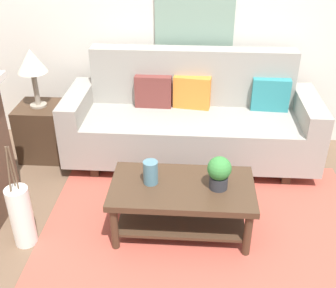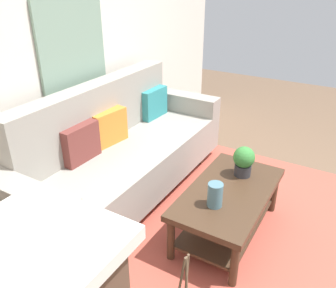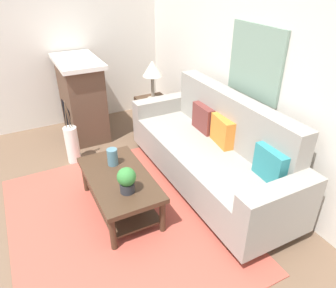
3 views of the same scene
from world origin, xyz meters
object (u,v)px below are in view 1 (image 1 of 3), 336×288
object	(u,v)px
couch	(191,121)
floor_vase	(22,216)
throw_pillow_maroon	(153,91)
throw_pillow_teal	(270,94)
table_lamp	(32,63)
coffee_table	(182,198)
tabletop_vase	(151,172)
throw_pillow_orange	(192,92)
side_table	(43,131)
framed_painting	(195,8)
potted_plant_tabletop	(219,172)

from	to	relation	value
couch	floor_vase	size ratio (longest dim) A/B	4.81
throw_pillow_maroon	throw_pillow_teal	size ratio (longest dim) A/B	1.00
throw_pillow_teal	table_lamp	world-z (taller)	table_lamp
coffee_table	tabletop_vase	distance (m)	0.32
throw_pillow_maroon	throw_pillow_orange	bearing A→B (deg)	0.00
side_table	floor_vase	world-z (taller)	side_table
tabletop_vase	framed_painting	bearing A→B (deg)	79.50
throw_pillow_teal	floor_vase	size ratio (longest dim) A/B	0.72
coffee_table	throw_pillow_orange	bearing A→B (deg)	87.95
coffee_table	table_lamp	xyz separation A→B (m)	(-1.46, 1.06, 0.68)
throw_pillow_teal	floor_vase	xyz separation A→B (m)	(-2.00, -1.46, -0.43)
potted_plant_tabletop	framed_painting	world-z (taller)	framed_painting
couch	throw_pillow_orange	world-z (taller)	couch
side_table	coffee_table	bearing A→B (deg)	-36.07
throw_pillow_teal	coffee_table	world-z (taller)	throw_pillow_teal
throw_pillow_teal	potted_plant_tabletop	size ratio (longest dim) A/B	1.37
table_lamp	throw_pillow_maroon	bearing A→B (deg)	8.20
tabletop_vase	framed_painting	distance (m)	1.81
throw_pillow_orange	potted_plant_tabletop	xyz separation A→B (m)	(0.23, -1.23, -0.11)
potted_plant_tabletop	throw_pillow_teal	bearing A→B (deg)	66.47
floor_vase	tabletop_vase	bearing A→B (deg)	14.83
throw_pillow_teal	framed_painting	size ratio (longest dim) A/B	0.46
coffee_table	floor_vase	size ratio (longest dim) A/B	2.20
potted_plant_tabletop	couch	bearing A→B (deg)	101.51
framed_painting	potted_plant_tabletop	bearing A→B (deg)	-81.84
couch	floor_vase	world-z (taller)	couch
coffee_table	framed_painting	distance (m)	1.91
throw_pillow_teal	potted_plant_tabletop	world-z (taller)	throw_pillow_teal
throw_pillow_maroon	floor_vase	distance (m)	1.74
couch	throw_pillow_orange	distance (m)	0.28
potted_plant_tabletop	side_table	distance (m)	2.06
tabletop_vase	potted_plant_tabletop	xyz separation A→B (m)	(0.51, -0.03, 0.05)
coffee_table	table_lamp	bearing A→B (deg)	143.93
throw_pillow_teal	table_lamp	size ratio (longest dim) A/B	0.63
couch	tabletop_vase	distance (m)	1.12
throw_pillow_orange	framed_painting	size ratio (longest dim) A/B	0.46
throw_pillow_orange	side_table	bearing A→B (deg)	-173.86
floor_vase	coffee_table	bearing A→B (deg)	10.89
floor_vase	throw_pillow_orange	bearing A→B (deg)	49.60
couch	throw_pillow_orange	xyz separation A→B (m)	(0.00, 0.12, 0.25)
throw_pillow_teal	tabletop_vase	distance (m)	1.60
floor_vase	table_lamp	bearing A→B (deg)	101.59
couch	throw_pillow_maroon	world-z (taller)	couch
throw_pillow_maroon	side_table	bearing A→B (deg)	-171.80
throw_pillow_orange	coffee_table	distance (m)	1.28
floor_vase	framed_painting	distance (m)	2.47
throw_pillow_maroon	couch	bearing A→B (deg)	-18.06
potted_plant_tabletop	side_table	xyz separation A→B (m)	(-1.73, 1.07, -0.29)
framed_painting	throw_pillow_teal	bearing A→B (deg)	-24.07
couch	throw_pillow_teal	size ratio (longest dim) A/B	6.69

